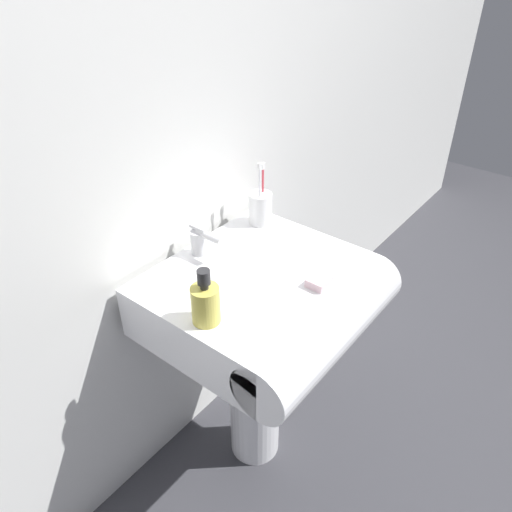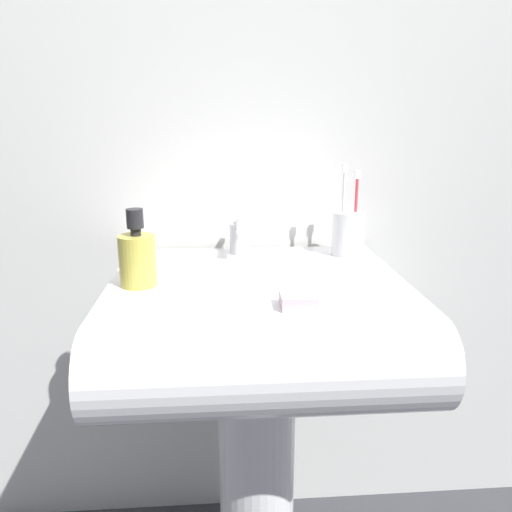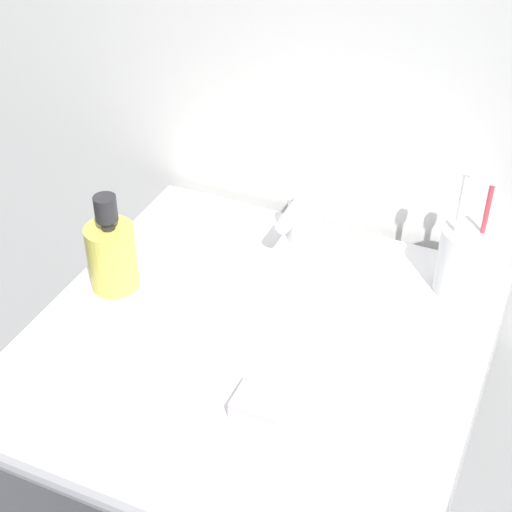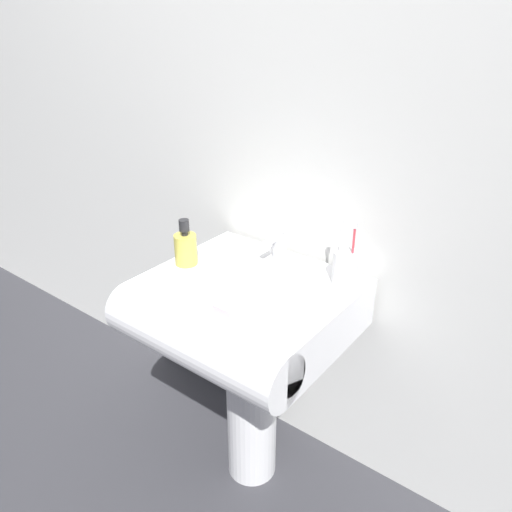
# 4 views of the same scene
# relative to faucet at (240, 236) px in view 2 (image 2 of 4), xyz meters

# --- Properties ---
(wall_back) EXTENTS (5.00, 0.05, 2.40)m
(wall_back) POSITION_rel_faucet_xyz_m (0.03, 0.11, 0.37)
(wall_back) COLOR silver
(wall_back) RESTS_ON ground
(sink_pedestal) EXTENTS (0.17, 0.17, 0.63)m
(sink_pedestal) POSITION_rel_faucet_xyz_m (0.03, -0.18, -0.52)
(sink_pedestal) COLOR white
(sink_pedestal) RESTS_ON ground
(sink_basin) EXTENTS (0.59, 0.56, 0.16)m
(sink_basin) POSITION_rel_faucet_xyz_m (0.03, -0.24, -0.13)
(sink_basin) COLOR white
(sink_basin) RESTS_ON sink_pedestal
(faucet) EXTENTS (0.05, 0.12, 0.09)m
(faucet) POSITION_rel_faucet_xyz_m (0.00, 0.00, 0.00)
(faucet) COLOR silver
(faucet) RESTS_ON sink_basin
(toothbrush_cup) EXTENTS (0.07, 0.07, 0.22)m
(toothbrush_cup) POSITION_rel_faucet_xyz_m (0.26, -0.02, 0.01)
(toothbrush_cup) COLOR white
(toothbrush_cup) RESTS_ON sink_basin
(soap_bottle) EXTENTS (0.07, 0.07, 0.15)m
(soap_bottle) POSITION_rel_faucet_xyz_m (-0.21, -0.21, 0.01)
(soap_bottle) COLOR gold
(soap_bottle) RESTS_ON sink_basin
(bar_soap) EXTENTS (0.06, 0.05, 0.02)m
(bar_soap) POSITION_rel_faucet_xyz_m (0.09, -0.35, -0.03)
(bar_soap) COLOR silver
(bar_soap) RESTS_ON sink_basin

